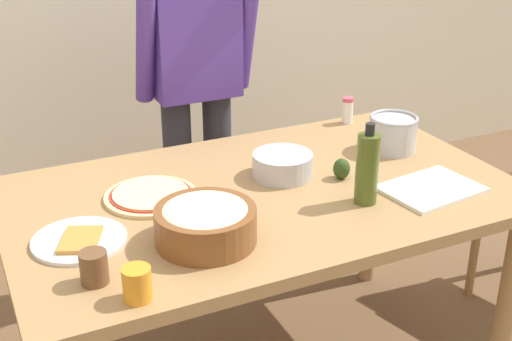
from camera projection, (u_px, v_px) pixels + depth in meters
name	position (u px, v px, depth m)	size (l,w,h in m)	color
dining_table	(263.00, 216.00, 2.19)	(1.60, 0.96, 0.76)	#A37A4C
person_cook	(195.00, 74.00, 2.73)	(0.49, 0.25, 1.62)	#2D2D38
pizza_raw_on_board	(151.00, 195.00, 2.10)	(0.29, 0.29, 0.02)	beige
plate_with_slice	(80.00, 240.00, 1.85)	(0.26, 0.26, 0.02)	white
popcorn_bowl	(206.00, 222.00, 1.84)	(0.28, 0.28, 0.11)	brown
mixing_bowl_steel	(282.00, 165.00, 2.24)	(0.20, 0.20, 0.08)	#B7B7BC
olive_oil_bottle	(367.00, 168.00, 2.04)	(0.07, 0.07, 0.26)	#47561E
steel_pot	(393.00, 133.00, 2.44)	(0.17, 0.17, 0.13)	#B7B7BC
cup_orange	(137.00, 284.00, 1.60)	(0.07, 0.07, 0.09)	orange
cup_small_brown	(94.00, 268.00, 1.66)	(0.07, 0.07, 0.09)	brown
salt_shaker	(348.00, 110.00, 2.71)	(0.04, 0.04, 0.11)	white
cutting_board_white	(431.00, 189.00, 2.15)	(0.30, 0.22, 0.01)	white
avocado	(342.00, 169.00, 2.23)	(0.06, 0.06, 0.07)	#2D4219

